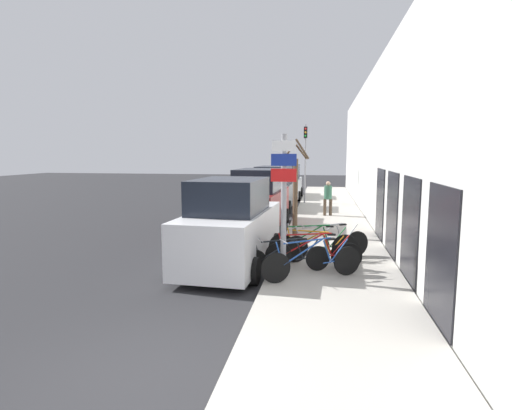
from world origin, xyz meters
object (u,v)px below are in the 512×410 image
object	(u,v)px
signpost	(284,201)
bicycle_2	(313,254)
bicycle_4	(313,245)
parked_car_2	(274,190)
parked_car_1	(259,202)
parked_car_3	(287,183)
bicycle_1	(287,258)
bicycle_0	(313,262)
pedestrian_near	(328,196)
bicycle_3	(314,250)
bicycle_5	(327,244)
traffic_light	(305,153)
street_tree	(295,191)
parked_car_0	(231,227)

from	to	relation	value
signpost	bicycle_2	world-z (taller)	signpost
bicycle_4	parked_car_2	world-z (taller)	parked_car_2
parked_car_1	parked_car_3	world-z (taller)	parked_car_1
signpost	bicycle_1	xyz separation A→B (m)	(0.05, 0.39, -1.43)
bicycle_0	pedestrian_near	distance (m)	9.69
signpost	bicycle_3	world-z (taller)	signpost
signpost	parked_car_1	bearing A→B (deg)	103.66
bicycle_5	bicycle_3	bearing A→B (deg)	119.82
bicycle_2	traffic_light	bearing A→B (deg)	-4.42
bicycle_1	street_tree	world-z (taller)	street_tree
bicycle_0	traffic_light	bearing A→B (deg)	-24.90
parked_car_3	pedestrian_near	bearing A→B (deg)	-72.34
bicycle_5	parked_car_1	bearing A→B (deg)	-0.48
bicycle_4	signpost	bearing A→B (deg)	152.24
bicycle_1	parked_car_1	world-z (taller)	parked_car_1
signpost	bicycle_3	xyz separation A→B (m)	(0.69, 1.26, -1.41)
pedestrian_near	traffic_light	bearing A→B (deg)	-87.83
bicycle_2	parked_car_1	distance (m)	6.33
bicycle_4	traffic_light	distance (m)	12.94
parked_car_0	bicycle_5	bearing A→B (deg)	16.02
bicycle_0	bicycle_1	world-z (taller)	bicycle_0
bicycle_4	traffic_light	xyz separation A→B (m)	(-0.79, 12.67, 2.47)
bicycle_0	street_tree	xyz separation A→B (m)	(-0.73, 4.92, 1.17)
bicycle_5	parked_car_3	xyz separation A→B (m)	(-2.49, 15.87, 0.45)
bicycle_1	parked_car_3	bearing A→B (deg)	-17.25
traffic_light	pedestrian_near	bearing A→B (deg)	-74.82
signpost	parked_car_3	xyz separation A→B (m)	(-1.46, 17.68, -0.92)
bicycle_2	bicycle_1	bearing A→B (deg)	114.45
street_tree	traffic_light	world-z (taller)	traffic_light
bicycle_4	parked_car_3	size ratio (longest dim) A/B	0.51
bicycle_3	parked_car_0	size ratio (longest dim) A/B	0.44
parked_car_1	parked_car_3	xyz separation A→B (m)	(0.16, 11.02, -0.07)
bicycle_2	parked_car_3	xyz separation A→B (m)	(-2.14, 16.90, 0.47)
signpost	parked_car_0	distance (m)	2.14
bicycle_2	bicycle_0	bearing A→B (deg)	172.11
parked_car_3	bicycle_4	bearing A→B (deg)	-82.74
bicycle_5	pedestrian_near	bearing A→B (deg)	-29.91
parked_car_3	street_tree	world-z (taller)	street_tree
bicycle_5	signpost	bearing A→B (deg)	121.47
parked_car_0	parked_car_3	distance (m)	16.45
bicycle_1	bicycle_4	size ratio (longest dim) A/B	0.86
bicycle_1	pedestrian_near	world-z (taller)	pedestrian_near
signpost	parked_car_3	distance (m)	17.77
bicycle_4	pedestrian_near	distance (m)	8.03
bicycle_1	parked_car_0	xyz separation A→B (m)	(-1.56, 0.85, 0.56)
signpost	bicycle_0	world-z (taller)	signpost
bicycle_0	bicycle_1	size ratio (longest dim) A/B	1.08
pedestrian_near	parked_car_3	bearing A→B (deg)	-85.08
street_tree	traffic_light	distance (m)	9.50
bicycle_0	parked_car_0	bearing A→B (deg)	32.39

